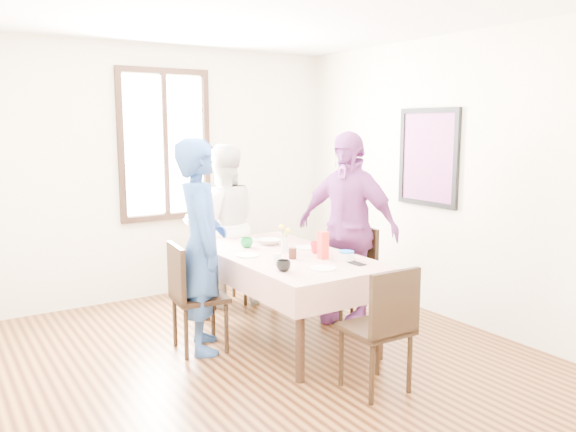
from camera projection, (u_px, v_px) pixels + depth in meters
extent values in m
plane|color=black|center=(273.00, 361.00, 4.60)|extent=(4.50, 4.50, 0.00)
plane|color=beige|center=(165.00, 173.00, 6.26)|extent=(4.00, 0.00, 4.00)
plane|color=beige|center=(453.00, 180.00, 5.45)|extent=(0.00, 4.50, 4.50)
cube|color=black|center=(165.00, 145.00, 6.19)|extent=(1.02, 0.06, 1.62)
cube|color=white|center=(165.00, 145.00, 6.20)|extent=(0.90, 0.02, 1.50)
cube|color=red|center=(429.00, 157.00, 5.66)|extent=(0.04, 0.76, 0.96)
cube|color=black|center=(285.00, 297.00, 5.05)|extent=(0.88, 1.73, 0.75)
cube|color=#500600|center=(285.00, 254.00, 4.99)|extent=(1.00, 1.85, 0.01)
cube|color=black|center=(200.00, 297.00, 4.78)|extent=(0.47, 0.47, 0.91)
cube|color=black|center=(347.00, 275.00, 5.48)|extent=(0.46, 0.46, 0.91)
cube|color=black|center=(224.00, 261.00, 6.03)|extent=(0.47, 0.47, 0.91)
cube|color=black|center=(376.00, 328.00, 4.05)|extent=(0.43, 0.43, 0.91)
imported|color=navy|center=(201.00, 246.00, 4.72)|extent=(0.61, 0.74, 1.76)
imported|color=silver|center=(224.00, 226.00, 5.95)|extent=(0.93, 0.79, 1.67)
imported|color=#7D357C|center=(346.00, 228.00, 5.40)|extent=(0.78, 1.15, 1.81)
imported|color=black|center=(283.00, 266.00, 4.39)|extent=(0.13, 0.13, 0.09)
imported|color=red|center=(316.00, 248.00, 5.00)|extent=(0.13, 0.13, 0.10)
imported|color=#0C7226|center=(247.00, 243.00, 5.24)|extent=(0.12, 0.12, 0.09)
imported|color=white|center=(269.00, 242.00, 5.38)|extent=(0.26, 0.26, 0.05)
cube|color=red|center=(323.00, 245.00, 4.79)|extent=(0.07, 0.07, 0.23)
cylinder|color=white|center=(346.00, 256.00, 4.77)|extent=(0.12, 0.12, 0.06)
cylinder|color=black|center=(293.00, 253.00, 4.80)|extent=(0.07, 0.07, 0.09)
cylinder|color=silver|center=(277.00, 259.00, 4.60)|extent=(0.06, 0.06, 0.09)
cube|color=black|center=(357.00, 264.00, 4.62)|extent=(0.08, 0.15, 0.01)
cylinder|color=silver|center=(284.00, 245.00, 5.05)|extent=(0.06, 0.06, 0.13)
cylinder|color=white|center=(248.00, 255.00, 4.91)|extent=(0.20, 0.20, 0.01)
cylinder|color=white|center=(307.00, 248.00, 5.21)|extent=(0.20, 0.20, 0.01)
cylinder|color=white|center=(249.00, 240.00, 5.55)|extent=(0.20, 0.20, 0.01)
cylinder|color=white|center=(323.00, 268.00, 4.46)|extent=(0.20, 0.20, 0.01)
cylinder|color=blue|center=(346.00, 252.00, 4.76)|extent=(0.12, 0.12, 0.01)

